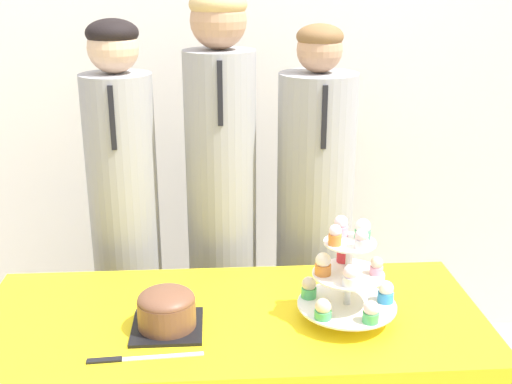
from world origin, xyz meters
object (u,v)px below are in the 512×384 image
student_0 (126,235)px  student_1 (222,218)px  cake_knife (126,359)px  cupcake_stand (348,276)px  round_cake (167,309)px  student_2 (314,237)px

student_0 → student_1: (0.36, 0.00, 0.06)m
student_0 → student_1: 0.37m
cake_knife → cupcake_stand: (0.62, 0.17, 0.14)m
cake_knife → cupcake_stand: bearing=11.5°
cake_knife → student_1: (0.27, 0.80, 0.08)m
cake_knife → student_1: 0.85m
round_cake → cake_knife: bearing=-123.3°
cake_knife → student_2: student_2 is taller
round_cake → student_0: student_0 is taller
cupcake_stand → student_2: bearing=89.9°
round_cake → cupcake_stand: 0.53m
cupcake_stand → student_1: size_ratio=0.19×
cake_knife → student_0: size_ratio=0.20×
round_cake → cupcake_stand: bearing=1.8°
round_cake → cupcake_stand: size_ratio=0.65×
student_1 → round_cake: bearing=-104.5°
round_cake → student_2: size_ratio=0.13×
student_1 → student_0: bearing=-180.0°
student_0 → cake_knife: bearing=-83.1°
cupcake_stand → student_0: bearing=138.6°
student_1 → student_2: (0.35, -0.00, -0.09)m
round_cake → cake_knife: (-0.10, -0.15, -0.06)m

